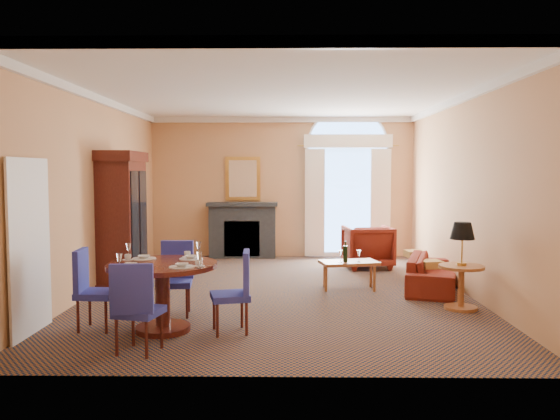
{
  "coord_description": "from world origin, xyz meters",
  "views": [
    {
      "loc": [
        0.13,
        -8.82,
        1.95
      ],
      "look_at": [
        0.0,
        0.5,
        1.3
      ],
      "focal_mm": 35.0,
      "sensor_mm": 36.0,
      "label": 1
    }
  ],
  "objects_px": {
    "dining_table": "(162,281)",
    "armoire": "(122,221)",
    "side_table": "(462,256)",
    "armchair": "(368,247)",
    "coffee_table": "(349,263)",
    "sofa": "(433,273)"
  },
  "relations": [
    {
      "from": "coffee_table",
      "to": "side_table",
      "type": "relative_size",
      "value": 0.84
    },
    {
      "from": "dining_table",
      "to": "armoire",
      "type": "bearing_deg",
      "value": 115.85
    },
    {
      "from": "coffee_table",
      "to": "side_table",
      "type": "height_order",
      "value": "side_table"
    },
    {
      "from": "dining_table",
      "to": "side_table",
      "type": "distance_m",
      "value": 4.16
    },
    {
      "from": "armoire",
      "to": "side_table",
      "type": "xyz_separation_m",
      "value": [
        5.32,
        -1.6,
        -0.34
      ]
    },
    {
      "from": "dining_table",
      "to": "armchair",
      "type": "height_order",
      "value": "dining_table"
    },
    {
      "from": "dining_table",
      "to": "side_table",
      "type": "height_order",
      "value": "side_table"
    },
    {
      "from": "armoire",
      "to": "side_table",
      "type": "bearing_deg",
      "value": -16.74
    },
    {
      "from": "sofa",
      "to": "side_table",
      "type": "height_order",
      "value": "side_table"
    },
    {
      "from": "dining_table",
      "to": "coffee_table",
      "type": "distance_m",
      "value": 3.52
    },
    {
      "from": "armoire",
      "to": "dining_table",
      "type": "xyz_separation_m",
      "value": [
        1.32,
        -2.73,
        -0.49
      ]
    },
    {
      "from": "dining_table",
      "to": "armchair",
      "type": "relative_size",
      "value": 1.41
    },
    {
      "from": "armoire",
      "to": "side_table",
      "type": "height_order",
      "value": "armoire"
    },
    {
      "from": "armchair",
      "to": "coffee_table",
      "type": "distance_m",
      "value": 2.15
    },
    {
      "from": "armchair",
      "to": "sofa",
      "type": "bearing_deg",
      "value": 105.62
    },
    {
      "from": "armchair",
      "to": "side_table",
      "type": "relative_size",
      "value": 0.78
    },
    {
      "from": "coffee_table",
      "to": "armoire",
      "type": "bearing_deg",
      "value": 163.29
    },
    {
      "from": "side_table",
      "to": "armoire",
      "type": "bearing_deg",
      "value": 163.26
    },
    {
      "from": "dining_table",
      "to": "coffee_table",
      "type": "xyz_separation_m",
      "value": [
        2.55,
        2.43,
        -0.18
      ]
    },
    {
      "from": "side_table",
      "to": "armchair",
      "type": "bearing_deg",
      "value": 104.0
    },
    {
      "from": "sofa",
      "to": "armchair",
      "type": "xyz_separation_m",
      "value": [
        -0.79,
        2.03,
        0.16
      ]
    },
    {
      "from": "armoire",
      "to": "sofa",
      "type": "xyz_separation_m",
      "value": [
        5.27,
        -0.27,
        -0.83
      ]
    }
  ]
}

